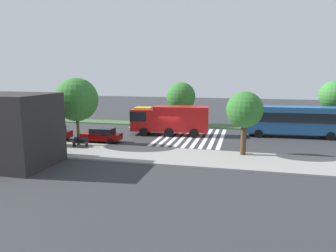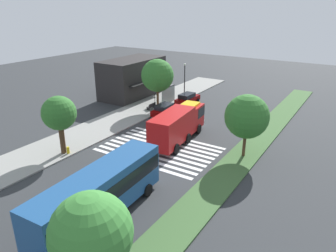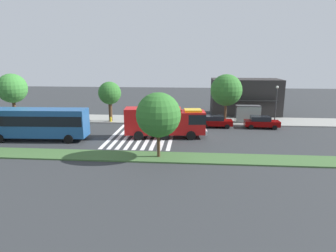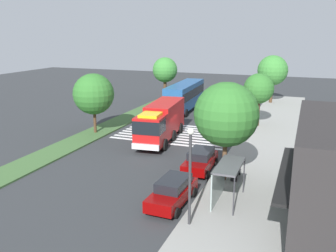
{
  "view_description": "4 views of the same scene",
  "coord_description": "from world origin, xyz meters",
  "px_view_note": "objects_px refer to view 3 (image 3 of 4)",
  "views": [
    {
      "loc": [
        -8.63,
        36.73,
        7.68
      ],
      "look_at": [
        0.3,
        0.04,
        1.23
      ],
      "focal_mm": 33.56,
      "sensor_mm": 36.0,
      "label": 1
    },
    {
      "loc": [
        -27.88,
        -16.97,
        14.24
      ],
      "look_at": [
        0.11,
        0.67,
        1.55
      ],
      "focal_mm": 34.44,
      "sensor_mm": 36.0,
      "label": 2
    },
    {
      "loc": [
        3.42,
        -34.57,
        9.42
      ],
      "look_at": [
        0.53,
        0.15,
        1.25
      ],
      "focal_mm": 31.28,
      "sensor_mm": 36.0,
      "label": 3
    },
    {
      "loc": [
        32.83,
        12.57,
        10.45
      ],
      "look_at": [
        0.22,
        0.17,
        1.54
      ],
      "focal_mm": 39.66,
      "sensor_mm": 36.0,
      "label": 4
    }
  ],
  "objects_px": {
    "transit_bus": "(38,122)",
    "sidewalk_tree_west": "(110,93)",
    "fire_truck": "(167,121)",
    "street_lamp": "(276,102)",
    "sidewalk_tree_center": "(226,90)",
    "fire_hydrant": "(111,119)",
    "bus_stop_shelter": "(248,111)",
    "bench_near_shelter": "(220,119)",
    "median_tree_west": "(158,115)",
    "parked_car_west": "(215,121)",
    "parked_car_mid": "(261,122)",
    "sidewalk_tree_far_west": "(12,88)"
  },
  "relations": [
    {
      "from": "sidewalk_tree_west",
      "to": "parked_car_mid",
      "type": "bearing_deg",
      "value": -5.81
    },
    {
      "from": "parked_car_west",
      "to": "bus_stop_shelter",
      "type": "distance_m",
      "value": 5.83
    },
    {
      "from": "bench_near_shelter",
      "to": "median_tree_west",
      "type": "xyz_separation_m",
      "value": [
        -7.3,
        -16.15,
        3.62
      ]
    },
    {
      "from": "fire_truck",
      "to": "street_lamp",
      "type": "xyz_separation_m",
      "value": [
        14.69,
        7.62,
        1.4
      ]
    },
    {
      "from": "parked_car_mid",
      "to": "median_tree_west",
      "type": "xyz_separation_m",
      "value": [
        -12.59,
        -13.29,
        3.35
      ]
    },
    {
      "from": "parked_car_mid",
      "to": "street_lamp",
      "type": "bearing_deg",
      "value": 40.87
    },
    {
      "from": "parked_car_west",
      "to": "median_tree_west",
      "type": "xyz_separation_m",
      "value": [
        -6.35,
        -13.28,
        3.37
      ]
    },
    {
      "from": "sidewalk_tree_far_west",
      "to": "sidewalk_tree_west",
      "type": "height_order",
      "value": "sidewalk_tree_far_west"
    },
    {
      "from": "sidewalk_tree_far_west",
      "to": "sidewalk_tree_center",
      "type": "relative_size",
      "value": 0.99
    },
    {
      "from": "fire_hydrant",
      "to": "sidewalk_tree_west",
      "type": "bearing_deg",
      "value": 104.52
    },
    {
      "from": "transit_bus",
      "to": "sidewalk_tree_center",
      "type": "xyz_separation_m",
      "value": [
        22.58,
        10.41,
        2.74
      ]
    },
    {
      "from": "sidewalk_tree_far_west",
      "to": "median_tree_west",
      "type": "xyz_separation_m",
      "value": [
        24.0,
        -15.49,
        -0.68
      ]
    },
    {
      "from": "bus_stop_shelter",
      "to": "fire_hydrant",
      "type": "xyz_separation_m",
      "value": [
        -20.18,
        -1.19,
        -1.4
      ]
    },
    {
      "from": "bench_near_shelter",
      "to": "sidewalk_tree_far_west",
      "type": "bearing_deg",
      "value": -178.79
    },
    {
      "from": "bench_near_shelter",
      "to": "sidewalk_tree_west",
      "type": "relative_size",
      "value": 0.27
    },
    {
      "from": "parked_car_west",
      "to": "transit_bus",
      "type": "height_order",
      "value": "transit_bus"
    },
    {
      "from": "parked_car_west",
      "to": "street_lamp",
      "type": "relative_size",
      "value": 0.83
    },
    {
      "from": "street_lamp",
      "to": "fire_hydrant",
      "type": "xyz_separation_m",
      "value": [
        -23.7,
        -0.1,
        -2.93
      ]
    },
    {
      "from": "bench_near_shelter",
      "to": "sidewalk_tree_center",
      "type": "relative_size",
      "value": 0.23
    },
    {
      "from": "fire_truck",
      "to": "sidewalk_tree_far_west",
      "type": "distance_m",
      "value": 25.6
    },
    {
      "from": "transit_bus",
      "to": "sidewalk_tree_west",
      "type": "distance_m",
      "value": 12.04
    },
    {
      "from": "parked_car_mid",
      "to": "sidewalk_tree_west",
      "type": "distance_m",
      "value": 21.98
    },
    {
      "from": "fire_truck",
      "to": "street_lamp",
      "type": "bearing_deg",
      "value": 21.82
    },
    {
      "from": "street_lamp",
      "to": "fire_hydrant",
      "type": "bearing_deg",
      "value": -179.76
    },
    {
      "from": "sidewalk_tree_west",
      "to": "median_tree_west",
      "type": "xyz_separation_m",
      "value": [
        9.01,
        -15.49,
        -0.08
      ]
    },
    {
      "from": "street_lamp",
      "to": "sidewalk_tree_center",
      "type": "bearing_deg",
      "value": 176.68
    },
    {
      "from": "sidewalk_tree_west",
      "to": "sidewalk_tree_center",
      "type": "bearing_deg",
      "value": -0.0
    },
    {
      "from": "fire_truck",
      "to": "bus_stop_shelter",
      "type": "height_order",
      "value": "fire_truck"
    },
    {
      "from": "fire_truck",
      "to": "sidewalk_tree_center",
      "type": "height_order",
      "value": "sidewalk_tree_center"
    },
    {
      "from": "parked_car_mid",
      "to": "bus_stop_shelter",
      "type": "xyz_separation_m",
      "value": [
        -1.28,
        2.89,
        1.03
      ]
    },
    {
      "from": "sidewalk_tree_center",
      "to": "fire_hydrant",
      "type": "bearing_deg",
      "value": -178.3
    },
    {
      "from": "fire_truck",
      "to": "parked_car_west",
      "type": "distance_m",
      "value": 8.6
    },
    {
      "from": "fire_truck",
      "to": "parked_car_west",
      "type": "xyz_separation_m",
      "value": [
        6.21,
        5.82,
        -1.18
      ]
    },
    {
      "from": "fire_truck",
      "to": "parked_car_mid",
      "type": "height_order",
      "value": "fire_truck"
    },
    {
      "from": "transit_bus",
      "to": "median_tree_west",
      "type": "height_order",
      "value": "median_tree_west"
    },
    {
      "from": "sidewalk_tree_west",
      "to": "fire_hydrant",
      "type": "xyz_separation_m",
      "value": [
        0.13,
        -0.5,
        -3.8
      ]
    },
    {
      "from": "transit_bus",
      "to": "bench_near_shelter",
      "type": "xyz_separation_m",
      "value": [
        21.97,
        11.07,
        -1.58
      ]
    },
    {
      "from": "transit_bus",
      "to": "bus_stop_shelter",
      "type": "relative_size",
      "value": 3.28
    },
    {
      "from": "fire_truck",
      "to": "street_lamp",
      "type": "height_order",
      "value": "street_lamp"
    },
    {
      "from": "fire_hydrant",
      "to": "fire_truck",
      "type": "bearing_deg",
      "value": -39.85
    },
    {
      "from": "street_lamp",
      "to": "sidewalk_tree_center",
      "type": "xyz_separation_m",
      "value": [
        -6.9,
        0.4,
        1.5
      ]
    },
    {
      "from": "transit_bus",
      "to": "sidewalk_tree_west",
      "type": "height_order",
      "value": "sidewalk_tree_west"
    },
    {
      "from": "transit_bus",
      "to": "bench_near_shelter",
      "type": "relative_size",
      "value": 7.17
    },
    {
      "from": "parked_car_mid",
      "to": "bench_near_shelter",
      "type": "bearing_deg",
      "value": 153.65
    },
    {
      "from": "fire_truck",
      "to": "sidewalk_tree_far_west",
      "type": "bearing_deg",
      "value": 156.01
    },
    {
      "from": "street_lamp",
      "to": "fire_hydrant",
      "type": "distance_m",
      "value": 23.88
    },
    {
      "from": "parked_car_west",
      "to": "bench_near_shelter",
      "type": "bearing_deg",
      "value": 70.34
    },
    {
      "from": "fire_truck",
      "to": "transit_bus",
      "type": "bearing_deg",
      "value": -176.42
    },
    {
      "from": "transit_bus",
      "to": "bus_stop_shelter",
      "type": "height_order",
      "value": "transit_bus"
    },
    {
      "from": "fire_truck",
      "to": "median_tree_west",
      "type": "height_order",
      "value": "median_tree_west"
    }
  ]
}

